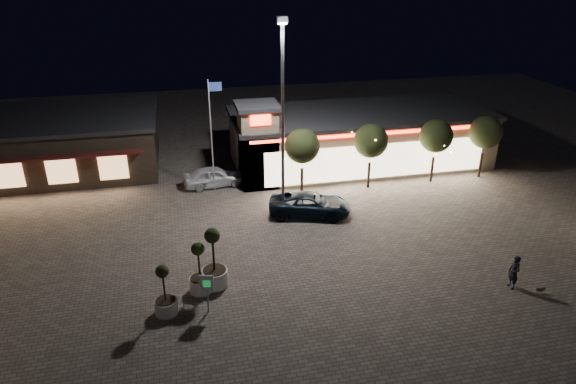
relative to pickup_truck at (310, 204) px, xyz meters
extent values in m
plane|color=#71685C|center=(-3.72, -7.66, -0.74)|extent=(90.00, 90.00, 0.00)
cube|color=gray|center=(6.28, 8.34, 1.26)|extent=(20.00, 8.00, 4.00)
cube|color=#262628|center=(6.28, 8.34, 3.41)|extent=(20.40, 8.40, 0.30)
cube|color=#FFE8BF|center=(6.28, 4.29, 0.86)|extent=(17.00, 0.12, 2.60)
cube|color=red|center=(6.28, 4.26, 3.01)|extent=(19.00, 0.10, 0.18)
cube|color=gray|center=(-2.42, 5.64, 2.16)|extent=(2.60, 2.60, 5.80)
cube|color=#262628|center=(-2.42, 5.64, 5.21)|extent=(3.00, 3.00, 0.30)
cube|color=red|center=(-2.42, 4.29, 4.56)|extent=(1.40, 0.10, 0.70)
cube|color=#382D23|center=(-17.72, 12.34, 1.26)|extent=(16.00, 10.00, 4.00)
cube|color=#262628|center=(-17.72, 12.34, 3.41)|extent=(16.40, 10.40, 0.30)
cube|color=#591E19|center=(-17.72, 6.94, 2.06)|extent=(14.40, 0.80, 0.15)
cube|color=#EBA869|center=(-19.72, 7.29, 0.86)|extent=(2.00, 0.12, 1.80)
cube|color=#EBA869|center=(-16.22, 7.29, 0.86)|extent=(2.00, 0.12, 1.80)
cube|color=#EBA869|center=(-12.72, 7.29, 0.86)|extent=(2.00, 0.12, 1.80)
cylinder|color=gray|center=(-1.72, 0.34, 5.26)|extent=(0.20, 0.20, 12.00)
cube|color=gray|center=(-1.72, 0.34, 11.46)|extent=(0.60, 0.40, 0.35)
cube|color=white|center=(-1.72, 0.34, 11.26)|extent=(0.45, 0.30, 0.08)
cylinder|color=white|center=(-5.72, 5.34, 3.26)|extent=(0.10, 0.10, 8.00)
cube|color=#2A459A|center=(-5.27, 5.34, 6.76)|extent=(0.90, 0.04, 0.60)
cylinder|color=#332319|center=(0.28, 3.34, 0.23)|extent=(0.20, 0.20, 1.92)
sphere|color=#2D3819|center=(0.28, 3.34, 2.84)|extent=(2.42, 2.42, 2.42)
cylinder|color=#332319|center=(5.28, 3.34, 0.23)|extent=(0.20, 0.20, 1.92)
sphere|color=#2D3819|center=(5.28, 3.34, 2.84)|extent=(2.42, 2.42, 2.42)
cylinder|color=#332319|center=(10.28, 3.34, 0.23)|extent=(0.20, 0.20, 1.92)
sphere|color=#2D3819|center=(10.28, 3.34, 2.84)|extent=(2.42, 2.42, 2.42)
cylinder|color=#332319|center=(14.28, 3.34, 0.23)|extent=(0.20, 0.20, 1.92)
sphere|color=#2D3819|center=(14.28, 3.34, 2.84)|extent=(2.42, 2.42, 2.42)
imported|color=black|center=(0.00, 0.00, 0.00)|extent=(5.77, 3.84, 1.47)
imported|color=white|center=(-5.68, 6.06, 0.01)|extent=(4.52, 2.14, 1.49)
imported|color=black|center=(7.92, -10.15, 0.17)|extent=(0.47, 0.69, 1.82)
cube|color=#59514C|center=(9.00, -10.86, -0.52)|extent=(0.37, 0.23, 0.18)
sphere|color=#59514C|center=(9.19, -10.92, -0.44)|extent=(0.16, 0.16, 0.16)
cylinder|color=silver|center=(-7.53, -6.99, -0.36)|extent=(1.13, 1.13, 0.76)
cylinder|color=black|center=(-7.53, -6.99, 0.04)|extent=(0.98, 0.98, 0.06)
cylinder|color=#332319|center=(-7.53, -6.99, 0.92)|extent=(0.09, 0.09, 1.70)
sphere|color=#2D3819|center=(-7.53, -6.99, 1.72)|extent=(0.66, 0.66, 0.66)
cylinder|color=silver|center=(-9.23, -8.42, -0.38)|extent=(1.07, 1.07, 0.72)
cylinder|color=black|center=(-9.23, -8.42, 0.00)|extent=(0.93, 0.93, 0.05)
cylinder|color=#332319|center=(-9.23, -8.42, 0.83)|extent=(0.09, 0.09, 1.61)
sphere|color=#2D3819|center=(-9.23, -8.42, 1.59)|extent=(0.63, 0.63, 0.63)
cylinder|color=silver|center=(-6.78, -6.63, -0.29)|extent=(1.34, 1.34, 0.90)
cylinder|color=black|center=(-6.78, -6.63, 0.18)|extent=(1.16, 1.16, 0.07)
cylinder|color=#332319|center=(-6.78, -6.63, 1.22)|extent=(0.11, 0.11, 2.02)
sphere|color=#2D3819|center=(-6.78, -6.63, 2.18)|extent=(0.78, 0.78, 0.78)
cylinder|color=gray|center=(-7.29, -8.75, -0.12)|extent=(0.08, 0.08, 1.24)
cube|color=white|center=(-7.29, -8.75, 0.86)|extent=(0.66, 0.25, 0.88)
cube|color=green|center=(-7.29, -8.79, 0.86)|extent=(0.35, 0.12, 0.36)
camera|label=1|loc=(-7.95, -28.90, 14.55)|focal=32.00mm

